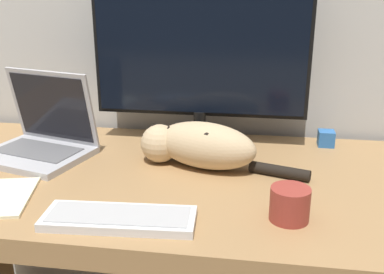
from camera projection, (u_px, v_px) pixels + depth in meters
name	position (u px, v px, depth m)	size (l,w,h in m)	color
desk	(155.00, 223.00, 1.31)	(1.53, 0.77, 0.76)	#A37A4C
monitor	(200.00, 53.00, 1.40)	(0.68, 0.19, 0.55)	black
laptop	(41.00, 139.00, 1.38)	(0.36, 0.31, 0.26)	#B7B7BC
external_keyboard	(119.00, 218.00, 1.00)	(0.35, 0.14, 0.02)	white
cat	(199.00, 144.00, 1.29)	(0.49, 0.22, 0.13)	#D1B284
coffee_mug	(290.00, 204.00, 1.00)	(0.09, 0.09, 0.08)	#9E382D
small_toy	(326.00, 138.00, 1.46)	(0.05, 0.05, 0.05)	#2D6BB7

